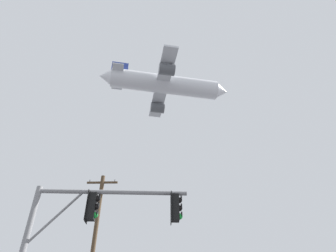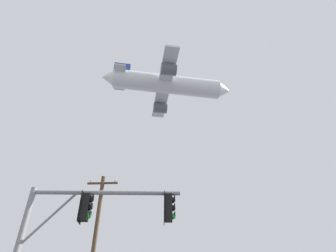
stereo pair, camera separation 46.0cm
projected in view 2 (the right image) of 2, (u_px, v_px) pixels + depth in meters
name	position (u px, v px, depth m)	size (l,w,h in m)	color
signal_pole_near	(80.00, 228.00, 9.63)	(5.19, 0.65, 5.54)	gray
utility_pole	(93.00, 251.00, 18.76)	(2.20, 0.28, 10.88)	brown
airplane	(167.00, 85.00, 47.95)	(21.01, 16.23, 5.74)	white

